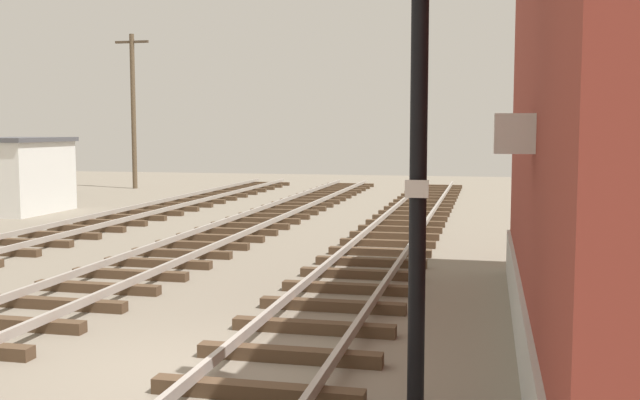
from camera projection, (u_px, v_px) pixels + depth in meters
name	position (u px, v px, depth m)	size (l,w,h in m)	color
ground_plane	(192.00, 373.00, 9.48)	(81.27, 81.27, 0.00)	slate
track_near_building	(274.00, 369.00, 9.24)	(2.50, 62.52, 0.32)	#4C3826
signal_mast	(419.00, 87.00, 7.63)	(0.36, 0.40, 5.58)	black
control_hut	(15.00, 175.00, 27.45)	(3.00, 3.80, 2.76)	silver
parked_car_black	(10.00, 177.00, 34.11)	(4.20, 2.04, 1.76)	black
utility_pole_far	(133.00, 108.00, 38.37)	(1.80, 0.24, 7.86)	brown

